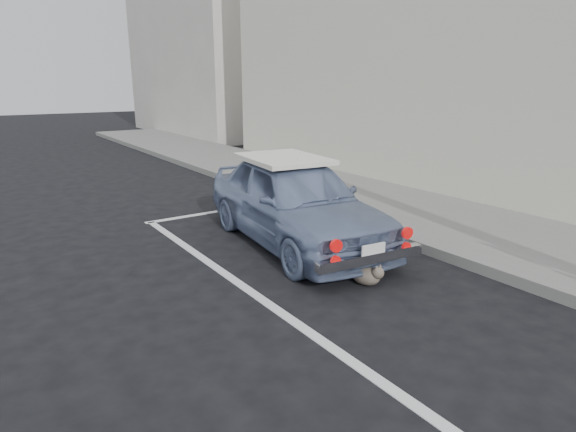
% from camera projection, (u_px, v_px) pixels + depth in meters
% --- Properties ---
extents(ground, '(80.00, 80.00, 0.00)m').
position_uv_depth(ground, '(539.00, 397.00, 3.79)').
color(ground, black).
rests_on(ground, ground).
extents(sidewalk, '(2.80, 40.00, 0.15)m').
position_uv_depth(sidewalk, '(525.00, 244.00, 7.09)').
color(sidewalk, slate).
rests_on(sidewalk, ground).
extents(shop_building, '(3.50, 18.00, 7.00)m').
position_uv_depth(shop_building, '(540.00, 24.00, 9.46)').
color(shop_building, silver).
rests_on(shop_building, ground).
extents(building_far, '(3.50, 10.00, 8.00)m').
position_uv_depth(building_far, '(200.00, 45.00, 22.07)').
color(building_far, beige).
rests_on(building_far, ground).
extents(pline_front, '(3.00, 0.12, 0.01)m').
position_uv_depth(pline_front, '(222.00, 211.00, 9.23)').
color(pline_front, silver).
rests_on(pline_front, ground).
extents(pline_side, '(0.12, 7.00, 0.01)m').
position_uv_depth(pline_side, '(250.00, 291.00, 5.69)').
color(pline_side, silver).
rests_on(pline_side, ground).
extents(retro_coupe, '(2.00, 4.04, 1.32)m').
position_uv_depth(retro_coupe, '(295.00, 200.00, 7.23)').
color(retro_coupe, '#7284A9').
rests_on(retro_coupe, ground).
extents(cat, '(0.33, 0.56, 0.30)m').
position_uv_depth(cat, '(367.00, 274.00, 5.84)').
color(cat, brown).
rests_on(cat, ground).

